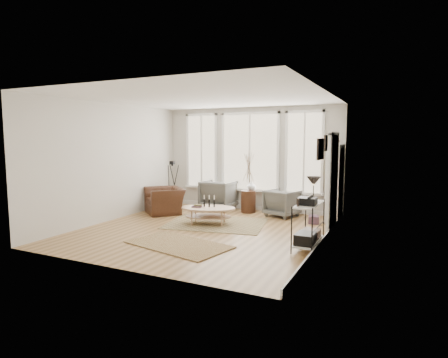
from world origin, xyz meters
The scene contains 17 objects.
room centered at (0.02, 0.03, 1.43)m, with size 5.50×5.54×2.90m.
bay_window centered at (0.00, 2.71, 1.61)m, with size 4.14×0.12×2.24m.
door centered at (2.57, 1.15, 1.12)m, with size 0.09×1.06×2.22m.
bookcase centered at (2.44, 2.23, 0.96)m, with size 0.31×0.85×2.06m.
low_shelf centered at (2.38, -0.30, 0.51)m, with size 0.38×1.08×1.30m.
wall_art centered at (2.58, -0.27, 1.88)m, with size 0.04×0.88×0.44m.
rug_main centered at (-0.05, 0.70, 0.01)m, with size 2.28×1.71×0.01m, color brown.
rug_runner centered at (0.11, -1.22, 0.01)m, with size 1.97×1.09×0.01m, color brown.
coffee_table centered at (-0.21, 0.58, 0.32)m, with size 1.46×1.14×0.59m.
armchair_left centered at (-0.81, 2.41, 0.42)m, with size 0.89×0.92×0.84m, color #5F605B.
armchair_right centered at (1.12, 2.22, 0.35)m, with size 0.75×0.77×0.70m, color #5F605B.
side_table centered at (0.13, 2.31, 0.82)m, with size 0.41×0.41×1.70m.
vase centered at (0.16, 2.45, 0.73)m, with size 0.23×0.23×0.24m, color silver.
accent_chair centered at (-1.90, 1.24, 0.35)m, with size 1.06×0.93×0.69m, color #3D2114.
tripod_camera centered at (-2.21, 2.11, 0.63)m, with size 0.48×0.48×1.37m.
book_stack_near centered at (2.05, 1.75, 0.09)m, with size 0.23×0.29×0.19m, color brown.
book_stack_far centered at (2.05, 1.72, 0.08)m, with size 0.21×0.26×0.17m, color brown.
Camera 1 is at (3.90, -7.16, 2.05)m, focal length 30.00 mm.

